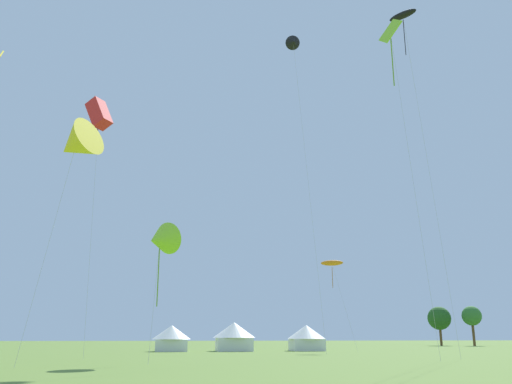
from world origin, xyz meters
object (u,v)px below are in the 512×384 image
object	(u,v)px
festival_tent_left	(306,336)
tree_distant_right	(472,316)
kite_yellow_delta	(76,144)
festival_tent_right	(234,335)
kite_lime_diamond	(391,36)
tree_distant_left	(439,318)
kite_orange_parafoil	(332,263)
festival_tent_center	(171,337)
kite_lime_delta	(160,240)
kite_black_delta	(293,42)
kite_red_box	(99,114)
kite_black_parafoil	(403,16)

from	to	relation	value
festival_tent_left	tree_distant_right	world-z (taller)	tree_distant_right
kite_yellow_delta	festival_tent_right	xyz separation A→B (m)	(13.73, 27.93, -11.63)
kite_lime_diamond	tree_distant_left	bearing A→B (deg)	60.52
festival_tent_right	festival_tent_left	xyz separation A→B (m)	(8.30, -0.00, -0.15)
kite_orange_parafoil	festival_tent_center	world-z (taller)	kite_orange_parafoil
kite_lime_delta	tree_distant_right	world-z (taller)	kite_lime_delta
tree_distant_right	kite_yellow_delta	bearing A→B (deg)	-136.89
kite_yellow_delta	tree_distant_left	xyz separation A→B (m)	(54.78, 58.71, -8.66)
kite_yellow_delta	festival_tent_right	world-z (taller)	kite_yellow_delta
festival_tent_right	kite_orange_parafoil	bearing A→B (deg)	-25.02
kite_black_delta	kite_orange_parafoil	xyz separation A→B (m)	(5.37, 6.11, -23.06)
festival_tent_right	tree_distant_left	xyz separation A→B (m)	(41.05, 30.78, 2.98)
kite_orange_parafoil	festival_tent_left	distance (m)	9.29
tree_distant_left	festival_tent_right	bearing A→B (deg)	-143.13
kite_lime_diamond	tree_distant_right	size ratio (longest dim) A/B	3.88
kite_lime_diamond	kite_orange_parafoil	size ratio (longest dim) A/B	2.69
kite_red_box	festival_tent_center	world-z (taller)	kite_red_box
festival_tent_left	kite_lime_delta	bearing A→B (deg)	-121.68
kite_black_delta	festival_tent_right	bearing A→B (deg)	113.74
kite_yellow_delta	kite_lime_diamond	bearing A→B (deg)	4.64
festival_tent_center	festival_tent_left	bearing A→B (deg)	0.00
kite_black_delta	tree_distant_right	distance (m)	62.21
festival_tent_left	tree_distant_left	world-z (taller)	tree_distant_left
kite_lime_delta	kite_lime_diamond	distance (m)	24.05
festival_tent_left	tree_distant_right	bearing A→B (deg)	36.47
kite_lime_diamond	festival_tent_left	world-z (taller)	kite_lime_diamond
festival_tent_right	kite_lime_delta	bearing A→B (deg)	-107.10
kite_red_box	kite_black_parafoil	xyz separation A→B (m)	(25.27, -4.29, 9.08)
kite_black_parafoil	festival_tent_left	world-z (taller)	kite_black_parafoil
festival_tent_right	festival_tent_left	bearing A→B (deg)	-0.00
kite_black_delta	festival_tent_right	distance (m)	32.90
kite_orange_parafoil	festival_tent_center	bearing A→B (deg)	164.47
kite_lime_diamond	kite_black_parafoil	xyz separation A→B (m)	(2.61, 2.88, 3.90)
kite_lime_delta	kite_red_box	bearing A→B (deg)	125.02
tree_distant_left	kite_orange_parafoil	bearing A→B (deg)	-131.03
kite_black_parafoil	tree_distant_left	size ratio (longest dim) A/B	4.26
festival_tent_center	festival_tent_right	world-z (taller)	festival_tent_right
kite_yellow_delta	kite_orange_parafoil	distance (m)	33.52
kite_yellow_delta	kite_black_delta	bearing A→B (deg)	42.72
kite_black_delta	kite_lime_diamond	distance (m)	17.69
kite_lime_delta	kite_orange_parafoil	world-z (taller)	kite_orange_parafoil
festival_tent_right	tree_distant_left	distance (m)	51.39
kite_yellow_delta	kite_orange_parafoil	size ratio (longest dim) A/B	1.54
festival_tent_center	kite_red_box	bearing A→B (deg)	-109.97
tree_distant_left	tree_distant_right	xyz separation A→B (m)	(4.38, -3.34, 0.30)
kite_black_parafoil	tree_distant_right	xyz separation A→B (m)	(33.93, 50.66, -23.34)
kite_lime_delta	kite_black_parafoil	xyz separation A→B (m)	(19.74, 3.60, 20.75)
kite_lime_diamond	festival_tent_right	xyz separation A→B (m)	(-8.89, 26.09, -22.73)
tree_distant_left	kite_lime_diamond	bearing A→B (deg)	-119.48
kite_lime_delta	tree_distant_right	size ratio (longest dim) A/B	1.31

